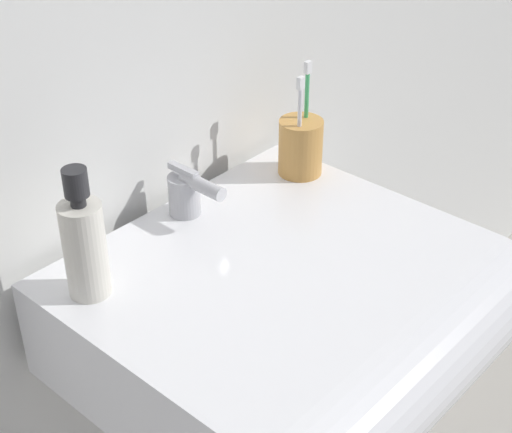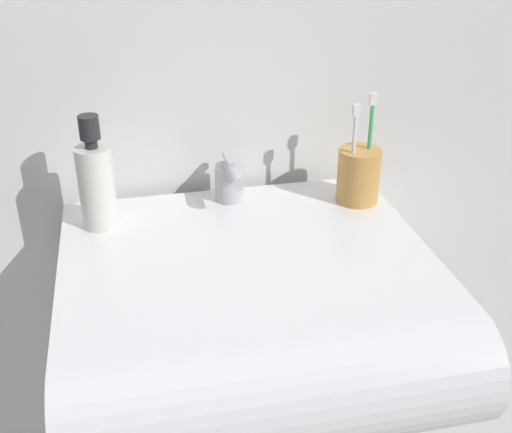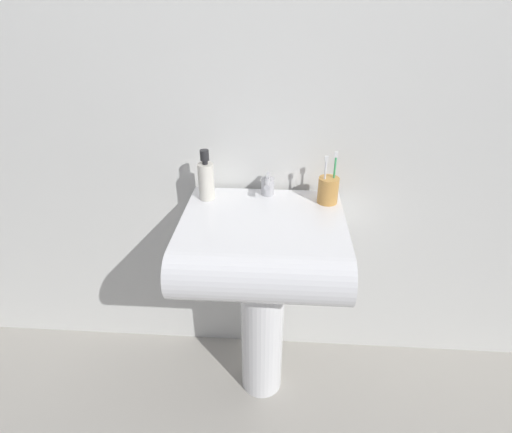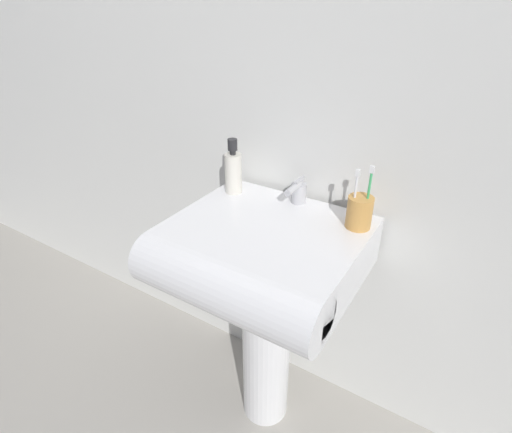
{
  "view_description": "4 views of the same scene",
  "coord_description": "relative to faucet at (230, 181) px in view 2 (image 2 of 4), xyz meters",
  "views": [
    {
      "loc": [
        -0.69,
        -0.59,
        1.5
      ],
      "look_at": [
        -0.02,
        0.0,
        0.93
      ],
      "focal_mm": 55.0,
      "sensor_mm": 36.0,
      "label": 1
    },
    {
      "loc": [
        -0.16,
        -0.83,
        1.35
      ],
      "look_at": [
        0.02,
        -0.01,
        0.9
      ],
      "focal_mm": 45.0,
      "sensor_mm": 36.0,
      "label": 2
    },
    {
      "loc": [
        0.05,
        -1.19,
        1.51
      ],
      "look_at": [
        -0.02,
        -0.03,
        0.86
      ],
      "focal_mm": 28.0,
      "sensor_mm": 36.0,
      "label": 3
    },
    {
      "loc": [
        0.51,
        -0.89,
        1.44
      ],
      "look_at": [
        -0.03,
        -0.02,
        0.87
      ],
      "focal_mm": 28.0,
      "sensor_mm": 36.0,
      "label": 4
    }
  ],
  "objects": [
    {
      "name": "soap_bottle",
      "position": [
        -0.22,
        -0.04,
        0.04
      ],
      "size": [
        0.06,
        0.06,
        0.19
      ],
      "color": "silver",
      "rests_on": "sink_basin"
    },
    {
      "name": "sink_basin",
      "position": [
        -0.01,
        -0.23,
        -0.12
      ],
      "size": [
        0.56,
        0.53,
        0.16
      ],
      "color": "white",
      "rests_on": "sink_pedestal"
    },
    {
      "name": "toothbrush_cup",
      "position": [
        0.22,
        -0.04,
        0.01
      ],
      "size": [
        0.07,
        0.07,
        0.19
      ],
      "color": "#D19347",
      "rests_on": "sink_basin"
    },
    {
      "name": "faucet",
      "position": [
        0.0,
        0.0,
        0.0
      ],
      "size": [
        0.05,
        0.11,
        0.08
      ],
      "color": "#B7B7BC",
      "rests_on": "sink_basin"
    }
  ]
}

